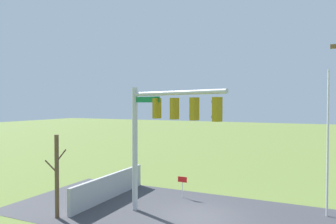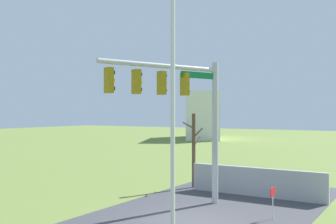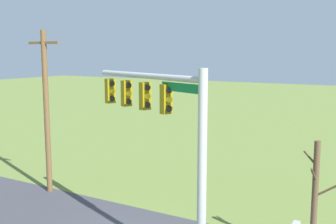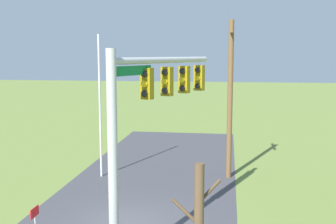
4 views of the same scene
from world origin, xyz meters
name	(u,v)px [view 3 (image 3 of 4)]	position (x,y,z in m)	size (l,w,h in m)	color
signal_mast	(163,121)	(1.59, 1.18, 4.55)	(5.56, 2.42, 6.34)	#B2B5BA
utility_pole	(46,109)	(-6.40, 3.66, 4.08)	(1.90, 0.26, 7.83)	brown
bare_tree	(315,200)	(6.15, 3.04, 2.07)	(1.27, 1.02, 4.02)	brown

